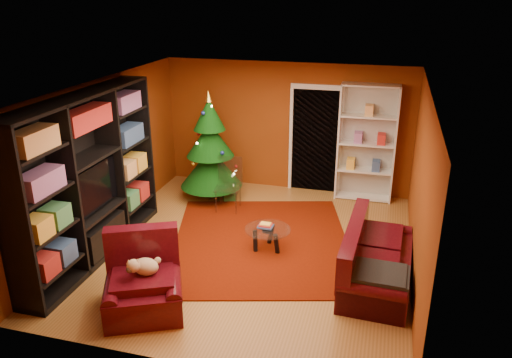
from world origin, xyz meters
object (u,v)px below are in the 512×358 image
(media_unit, at_px, (88,179))
(christmas_tree, at_px, (210,148))
(rug, at_px, (261,242))
(gift_box_green, at_px, (230,194))
(acrylic_chair, at_px, (228,188))
(gift_box_teal, at_px, (217,184))
(white_bookshelf, at_px, (366,144))
(sofa, at_px, (379,254))
(dog, at_px, (146,267))
(armchair, at_px, (143,283))
(coffee_table, at_px, (268,239))

(media_unit, height_order, christmas_tree, media_unit)
(rug, xyz_separation_m, gift_box_green, (-1.06, 1.55, 0.11))
(gift_box_green, height_order, acrylic_chair, acrylic_chair)
(gift_box_teal, height_order, white_bookshelf, white_bookshelf)
(sofa, bearing_deg, acrylic_chair, 60.86)
(acrylic_chair, bearing_deg, christmas_tree, 130.89)
(white_bookshelf, relative_size, sofa, 1.18)
(rug, relative_size, dog, 8.28)
(gift_box_teal, bearing_deg, christmas_tree, -88.34)
(christmas_tree, bearing_deg, dog, -82.86)
(gift_box_teal, relative_size, armchair, 0.27)
(armchair, relative_size, sofa, 0.53)
(sofa, bearing_deg, media_unit, 97.49)
(gift_box_teal, height_order, coffee_table, coffee_table)
(dog, xyz_separation_m, acrylic_chair, (0.05, 3.19, -0.16))
(gift_box_teal, bearing_deg, armchair, -83.79)
(acrylic_chair, bearing_deg, media_unit, -130.31)
(gift_box_teal, distance_m, gift_box_green, 0.55)
(rug, distance_m, gift_box_green, 1.88)
(christmas_tree, xyz_separation_m, white_bookshelf, (2.91, 0.77, 0.09))
(coffee_table, relative_size, acrylic_chair, 0.81)
(gift_box_teal, relative_size, dog, 0.71)
(gift_box_green, relative_size, coffee_table, 0.32)
(rug, distance_m, acrylic_chair, 1.49)
(white_bookshelf, height_order, coffee_table, white_bookshelf)
(rug, height_order, gift_box_green, gift_box_green)
(rug, relative_size, coffee_table, 4.53)
(sofa, bearing_deg, rug, 73.13)
(gift_box_green, bearing_deg, armchair, -89.14)
(rug, xyz_separation_m, coffee_table, (0.16, -0.21, 0.18))
(media_unit, distance_m, gift_box_teal, 3.31)
(dog, bearing_deg, coffee_table, 34.08)
(christmas_tree, distance_m, dog, 3.73)
(rug, relative_size, armchair, 3.15)
(christmas_tree, height_order, sofa, christmas_tree)
(armchair, height_order, dog, armchair)
(rug, height_order, white_bookshelf, white_bookshelf)
(sofa, bearing_deg, armchair, 120.30)
(white_bookshelf, relative_size, acrylic_chair, 2.58)
(dog, xyz_separation_m, sofa, (2.86, 1.44, -0.19))
(armchair, bearing_deg, media_unit, 115.69)
(media_unit, relative_size, coffee_table, 4.52)
(christmas_tree, xyz_separation_m, sofa, (3.32, -2.24, -0.62))
(armchair, bearing_deg, dog, 45.00)
(coffee_table, bearing_deg, gift_box_teal, 126.82)
(dog, bearing_deg, white_bookshelf, 35.94)
(media_unit, relative_size, christmas_tree, 1.53)
(armchair, distance_m, dog, 0.21)
(dog, bearing_deg, media_unit, 117.82)
(media_unit, xyz_separation_m, sofa, (4.29, 0.36, -0.84))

